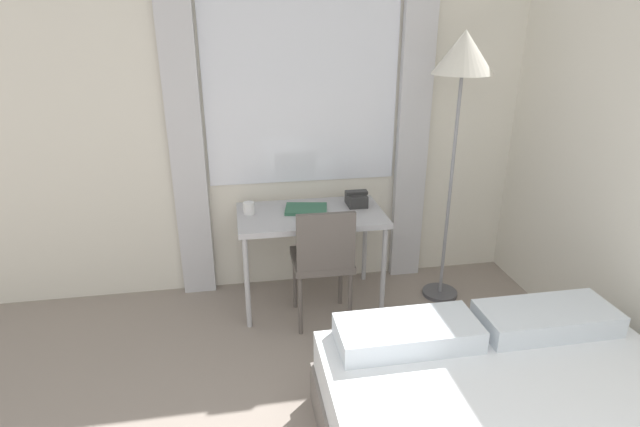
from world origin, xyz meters
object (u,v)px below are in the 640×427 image
at_px(book, 306,209).
at_px(telephone, 356,199).
at_px(mug, 249,208).
at_px(desk, 311,221).
at_px(standing_lamp, 463,67).
at_px(desk_chair, 323,257).

bearing_deg(book, telephone, 7.02).
bearing_deg(mug, desk, -7.49).
bearing_deg(mug, standing_lamp, -5.62).
bearing_deg(desk_chair, telephone, 52.20).
bearing_deg(standing_lamp, mug, 174.38).
bearing_deg(mug, telephone, 2.73).
height_order(telephone, book, telephone).
relative_size(desk_chair, book, 2.65).
height_order(standing_lamp, mug, standing_lamp).
xyz_separation_m(desk_chair, mug, (-0.47, 0.36, 0.25)).
height_order(telephone, mug, telephone).
distance_m(standing_lamp, book, 1.42).
relative_size(standing_lamp, book, 5.88).
bearing_deg(standing_lamp, book, 172.69).
bearing_deg(book, desk, -62.41).
bearing_deg(desk_chair, desk, 97.72).
bearing_deg(book, desk_chair, -80.24).
height_order(desk, standing_lamp, standing_lamp).
distance_m(desk, desk_chair, 0.34).
height_order(desk, telephone, telephone).
relative_size(desk_chair, mug, 10.42).
xyz_separation_m(telephone, book, (-0.38, -0.05, -0.04)).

